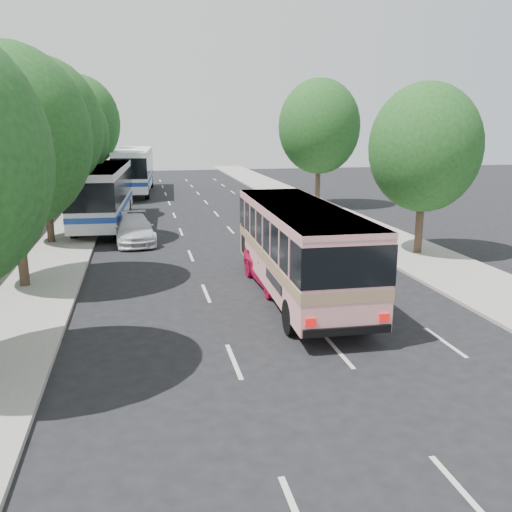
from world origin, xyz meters
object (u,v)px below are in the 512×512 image
object	(u,v)px
pink_bus	(299,241)
pink_taxi	(279,263)
tour_coach_front	(103,190)
tour_coach_rear	(134,167)
white_pickup	(134,229)

from	to	relation	value
pink_bus	pink_taxi	xyz separation A→B (m)	(-0.30, 1.56, -1.20)
pink_taxi	tour_coach_front	world-z (taller)	tour_coach_front
pink_taxi	tour_coach_rear	distance (m)	31.44
pink_taxi	tour_coach_rear	world-z (taller)	tour_coach_rear
pink_bus	tour_coach_rear	size ratio (longest dim) A/B	0.78
pink_bus	tour_coach_front	world-z (taller)	tour_coach_front
pink_bus	pink_taxi	distance (m)	1.99
pink_taxi	white_pickup	world-z (taller)	pink_taxi
white_pickup	tour_coach_rear	xyz separation A→B (m)	(-0.00, 21.79, 1.66)
white_pickup	tour_coach_rear	size ratio (longest dim) A/B	0.37
white_pickup	pink_bus	bearing A→B (deg)	-65.96
pink_bus	white_pickup	world-z (taller)	pink_bus
pink_taxi	pink_bus	bearing A→B (deg)	-81.48
pink_bus	tour_coach_front	distance (m)	17.87
pink_bus	pink_taxi	world-z (taller)	pink_bus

